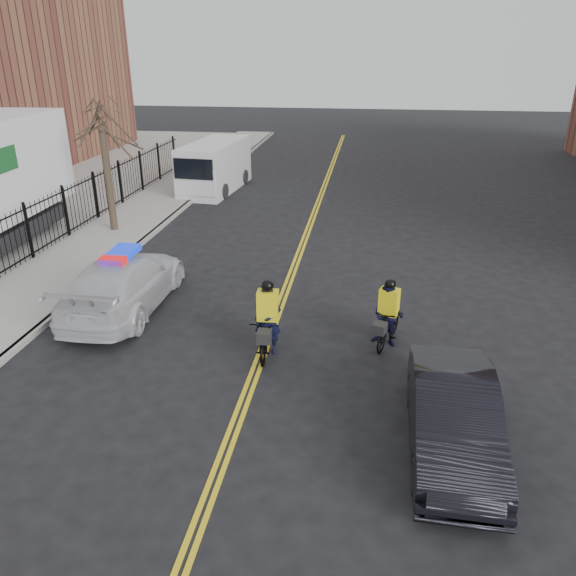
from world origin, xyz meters
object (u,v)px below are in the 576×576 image
Objects in this scene: police_cruiser at (124,283)px; dark_sedan at (453,417)px; cargo_van at (214,167)px; cyclist_far at (388,319)px; cyclist_near at (268,328)px.

dark_sedan is (8.37, -4.93, -0.08)m from police_cruiser.
police_cruiser is 14.19m from cargo_van.
cargo_van reaches higher than police_cruiser.
cyclist_far is at bearing 107.20° from dark_sedan.
cargo_van is (-9.60, 19.06, 0.48)m from dark_sedan.
cyclist_near is (-3.94, 3.04, -0.04)m from dark_sedan.
cyclist_far reaches higher than police_cruiser.
dark_sedan is 21.35m from cargo_van.
police_cruiser is 4.82m from cyclist_near.
police_cruiser is at bearing 150.80° from dark_sedan.
cyclist_far is (8.49, -15.20, -0.49)m from cargo_van.
dark_sedan is at bearing -58.54° from cargo_van.
cyclist_far is (7.27, -1.06, -0.09)m from police_cruiser.
cargo_van is 3.02× the size of cyclist_near.
police_cruiser is at bearing -170.06° from cyclist_far.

